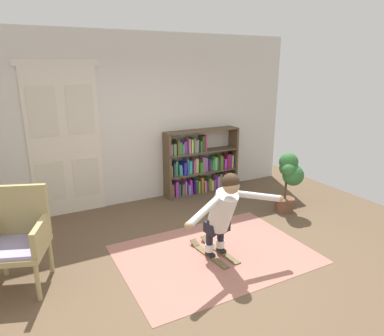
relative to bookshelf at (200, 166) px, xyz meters
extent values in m
plane|color=brown|center=(-1.08, -2.39, -0.52)|extent=(7.20, 7.20, 0.00)
cube|color=beige|center=(-1.08, 0.21, 0.93)|extent=(6.00, 0.10, 2.90)
cube|color=beige|center=(-2.62, 0.15, 0.65)|extent=(0.55, 0.04, 2.35)
cube|color=beige|center=(-2.62, 0.13, 1.17)|extent=(0.41, 0.01, 0.76)
cube|color=beige|center=(-2.62, 0.13, 0.07)|extent=(0.41, 0.01, 0.64)
cube|color=beige|center=(-2.07, 0.15, 0.65)|extent=(0.55, 0.04, 2.35)
cube|color=beige|center=(-2.07, 0.13, 1.17)|extent=(0.41, 0.01, 0.76)
cube|color=beige|center=(-2.07, 0.13, 0.07)|extent=(0.41, 0.01, 0.64)
cube|color=beige|center=(-2.34, 0.15, 1.88)|extent=(1.22, 0.04, 0.10)
cube|color=#A16659|center=(-0.93, -2.10, -0.52)|extent=(2.42, 1.74, 0.01)
cube|color=brown|center=(-0.67, 0.00, 0.09)|extent=(0.04, 0.30, 1.22)
cube|color=brown|center=(0.76, 0.00, 0.09)|extent=(0.04, 0.30, 1.22)
cube|color=brown|center=(0.05, 0.00, -0.51)|extent=(1.42, 0.30, 0.02)
cube|color=brown|center=(0.05, 0.00, -0.11)|extent=(1.42, 0.30, 0.02)
cube|color=brown|center=(0.05, 0.00, 0.29)|extent=(1.42, 0.30, 0.02)
cube|color=brown|center=(0.05, 0.00, 0.69)|extent=(1.42, 0.30, 0.02)
cube|color=#A5C726|center=(-0.63, 0.00, -0.36)|extent=(0.03, 0.17, 0.27)
cube|color=#895551|center=(-0.59, 0.01, -0.38)|extent=(0.04, 0.18, 0.25)
cube|color=purple|center=(-0.52, -0.01, -0.35)|extent=(0.06, 0.19, 0.30)
cube|color=#2E6F7B|center=(-0.45, 0.00, -0.39)|extent=(0.03, 0.15, 0.22)
cube|color=brown|center=(-0.38, 0.02, -0.39)|extent=(0.06, 0.20, 0.22)
cube|color=#C760BB|center=(-0.32, 0.02, -0.37)|extent=(0.03, 0.18, 0.27)
cube|color=#6683C6|center=(-0.26, -0.02, -0.41)|extent=(0.04, 0.17, 0.18)
cube|color=#D634CE|center=(-0.20, 0.00, -0.36)|extent=(0.06, 0.16, 0.28)
cube|color=#24134E|center=(-0.15, -0.01, -0.38)|extent=(0.04, 0.23, 0.24)
cube|color=#346879|center=(-0.10, 0.02, -0.37)|extent=(0.04, 0.19, 0.26)
cube|color=#77BE24|center=(-0.05, 0.01, -0.38)|extent=(0.04, 0.20, 0.24)
cube|color=#A6633F|center=(0.02, -0.01, -0.35)|extent=(0.05, 0.19, 0.29)
cube|color=tan|center=(0.08, -0.02, -0.39)|extent=(0.05, 0.20, 0.23)
cube|color=#821896|center=(0.13, -0.01, -0.41)|extent=(0.07, 0.14, 0.19)
cube|color=#508C18|center=(0.20, 0.01, -0.38)|extent=(0.05, 0.19, 0.25)
cube|color=tan|center=(0.25, 0.02, -0.40)|extent=(0.05, 0.21, 0.20)
cube|color=#7A3A88|center=(0.31, -0.01, -0.39)|extent=(0.05, 0.17, 0.21)
cube|color=#AF6FCE|center=(0.39, 0.00, -0.37)|extent=(0.06, 0.19, 0.26)
cube|color=#607842|center=(0.45, 0.00, -0.35)|extent=(0.05, 0.16, 0.30)
cube|color=#6A2B4E|center=(0.53, 0.00, -0.36)|extent=(0.07, 0.18, 0.29)
cube|color=navy|center=(0.59, 0.01, -0.39)|extent=(0.03, 0.23, 0.22)
cube|color=#3F6639|center=(0.64, 0.02, -0.40)|extent=(0.05, 0.15, 0.21)
cube|color=#D553B8|center=(0.69, -0.01, -0.36)|extent=(0.03, 0.15, 0.29)
cube|color=olive|center=(-0.62, 0.00, 0.00)|extent=(0.05, 0.19, 0.21)
cube|color=#2D4552|center=(-0.56, -0.01, 0.02)|extent=(0.03, 0.19, 0.25)
cube|color=#459D64|center=(-0.50, 0.02, 0.03)|extent=(0.03, 0.15, 0.27)
cube|color=teal|center=(-0.43, 0.01, 0.00)|extent=(0.07, 0.19, 0.20)
cube|color=#2927B3|center=(-0.34, 0.01, 0.01)|extent=(0.06, 0.23, 0.23)
cube|color=#3C5E8E|center=(-0.28, 0.00, 0.05)|extent=(0.04, 0.20, 0.30)
cube|color=#31BBAC|center=(-0.22, 0.00, 0.02)|extent=(0.05, 0.16, 0.25)
cube|color=#A34A77|center=(-0.15, -0.02, 0.03)|extent=(0.05, 0.18, 0.27)
cube|color=#C0D278|center=(-0.09, 0.00, 0.04)|extent=(0.06, 0.17, 0.27)
cube|color=#3B7B29|center=(-0.01, -0.02, 0.00)|extent=(0.06, 0.21, 0.21)
cube|color=#965A84|center=(0.05, 0.00, 0.04)|extent=(0.04, 0.18, 0.29)
cube|color=#8155A6|center=(0.11, -0.01, 0.03)|extent=(0.06, 0.14, 0.27)
cube|color=#24224D|center=(0.18, 0.00, 0.02)|extent=(0.07, 0.15, 0.25)
cube|color=#9D4B26|center=(0.23, 0.01, 0.00)|extent=(0.03, 0.14, 0.20)
cube|color=#30BB6F|center=(0.27, -0.01, 0.00)|extent=(0.03, 0.14, 0.21)
cube|color=#61C053|center=(0.31, 0.02, 0.03)|extent=(0.05, 0.22, 0.26)
cube|color=#586AB9|center=(0.37, 0.02, 0.01)|extent=(0.04, 0.16, 0.23)
cube|color=#566721|center=(0.42, -0.01, 0.04)|extent=(0.05, 0.23, 0.28)
cube|color=#105D4B|center=(0.49, 0.02, 0.00)|extent=(0.04, 0.17, 0.21)
cube|color=#C633D1|center=(0.54, 0.01, -0.01)|extent=(0.05, 0.20, 0.19)
cube|color=maroon|center=(0.60, 0.00, 0.04)|extent=(0.05, 0.19, 0.28)
cube|color=purple|center=(0.64, -0.01, 0.03)|extent=(0.04, 0.17, 0.27)
cube|color=#D2C97A|center=(0.70, -0.02, 0.02)|extent=(0.03, 0.16, 0.25)
cube|color=#D35ACC|center=(-0.62, -0.01, 0.39)|extent=(0.06, 0.15, 0.20)
cube|color=#4A8341|center=(-0.55, 0.00, 0.40)|extent=(0.06, 0.22, 0.21)
cube|color=brown|center=(-0.48, -0.01, 0.43)|extent=(0.03, 0.22, 0.26)
cube|color=#35753E|center=(-0.43, 0.00, 0.41)|extent=(0.05, 0.20, 0.22)
cube|color=#459D6A|center=(-0.37, -0.01, 0.39)|extent=(0.03, 0.17, 0.18)
cube|color=#753298|center=(-0.32, 0.00, 0.41)|extent=(0.08, 0.15, 0.23)
cube|color=#C16D84|center=(-0.26, 0.00, 0.43)|extent=(0.04, 0.22, 0.27)
cube|color=#B0CF7E|center=(-0.20, 0.01, 0.42)|extent=(0.03, 0.21, 0.25)
cube|color=#5A6B43|center=(-0.15, 0.00, 0.43)|extent=(0.04, 0.24, 0.27)
cube|color=#5A9768|center=(-0.11, -0.01, 0.41)|extent=(0.03, 0.19, 0.23)
cube|color=#BD636F|center=(-0.06, 0.01, 0.41)|extent=(0.04, 0.15, 0.23)
cube|color=#3F635D|center=(-0.01, 0.00, 0.40)|extent=(0.03, 0.20, 0.20)
cube|color=#2C5314|center=(0.04, 0.00, 0.44)|extent=(0.05, 0.16, 0.29)
cube|color=#BE346C|center=(0.10, 0.00, 0.44)|extent=(0.04, 0.15, 0.30)
cylinder|color=tan|center=(-3.03, -2.02, -0.31)|extent=(0.06, 0.06, 0.42)
cylinder|color=tan|center=(-3.34, -1.36, -0.31)|extent=(0.06, 0.06, 0.42)
cylinder|color=tan|center=(-2.85, -1.54, -0.31)|extent=(0.06, 0.06, 0.42)
cube|color=tan|center=(-3.18, -1.69, -0.07)|extent=(0.77, 0.77, 0.06)
cube|color=#A098CB|center=(-3.18, -1.69, -0.02)|extent=(0.69, 0.69, 0.04)
cube|color=tan|center=(-3.09, -1.44, 0.28)|extent=(0.58, 0.26, 0.60)
cube|color=tan|center=(-2.93, -1.78, 0.10)|extent=(0.25, 0.55, 0.28)
cylinder|color=brown|center=(0.83, -1.44, -0.41)|extent=(0.31, 0.31, 0.22)
cylinder|color=brown|center=(0.83, -1.44, -0.32)|extent=(0.33, 0.33, 0.04)
cylinder|color=#4C3823|center=(0.83, -1.44, -0.12)|extent=(0.04, 0.04, 0.36)
sphere|color=#2D6430|center=(0.88, -1.42, 0.32)|extent=(0.31, 0.31, 0.31)
sphere|color=#2D6430|center=(0.87, -1.39, 0.21)|extent=(0.25, 0.25, 0.25)
sphere|color=#2D6430|center=(0.90, -1.52, 0.12)|extent=(0.34, 0.34, 0.34)
sphere|color=#2D6430|center=(0.79, -1.52, 0.22)|extent=(0.23, 0.23, 0.23)
cube|color=brown|center=(-1.02, -2.11, -0.51)|extent=(0.17, 0.73, 0.01)
cube|color=brown|center=(-1.06, -1.78, -0.48)|extent=(0.10, 0.12, 0.06)
cube|color=black|center=(-1.02, -2.13, -0.48)|extent=(0.09, 0.13, 0.04)
cube|color=brown|center=(-0.84, -2.09, -0.51)|extent=(0.17, 0.73, 0.01)
cube|color=brown|center=(-0.88, -1.76, -0.48)|extent=(0.10, 0.12, 0.06)
cube|color=black|center=(-0.84, -2.11, -0.48)|extent=(0.09, 0.13, 0.04)
cylinder|color=white|center=(-1.02, -2.11, -0.39)|extent=(0.12, 0.12, 0.10)
cylinder|color=black|center=(-1.02, -2.11, -0.19)|extent=(0.10, 0.10, 0.30)
cylinder|color=black|center=(-1.02, -2.14, -0.10)|extent=(0.12, 0.12, 0.22)
cylinder|color=white|center=(-0.84, -2.09, -0.39)|extent=(0.12, 0.12, 0.10)
cylinder|color=black|center=(-0.84, -2.09, -0.19)|extent=(0.10, 0.10, 0.30)
cylinder|color=black|center=(-0.84, -2.12, -0.10)|extent=(0.12, 0.12, 0.22)
cube|color=black|center=(-0.93, -2.13, -0.11)|extent=(0.32, 0.21, 0.14)
cylinder|color=silver|center=(-0.92, -2.23, 0.14)|extent=(0.33, 0.48, 0.59)
sphere|color=tan|center=(-0.90, -2.38, 0.51)|extent=(0.22, 0.22, 0.20)
sphere|color=#382619|center=(-0.90, -2.37, 0.55)|extent=(0.23, 0.23, 0.21)
cylinder|color=silver|center=(-1.31, -2.46, 0.30)|extent=(0.56, 0.33, 0.20)
sphere|color=tan|center=(-1.57, -2.59, 0.24)|extent=(0.10, 0.10, 0.09)
cylinder|color=silver|center=(-0.48, -2.37, 0.30)|extent=(0.59, 0.22, 0.20)
sphere|color=tan|center=(-0.21, -2.44, 0.24)|extent=(0.10, 0.10, 0.09)
camera|label=1|loc=(-3.06, -5.51, 1.85)|focal=32.47mm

